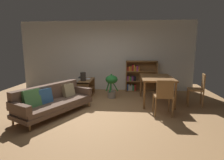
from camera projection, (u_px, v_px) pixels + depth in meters
name	position (u px, v px, depth m)	size (l,w,h in m)	color
ground_plane	(94.00, 112.00, 4.74)	(8.16, 8.16, 0.00)	#A87A4C
back_wall_panel	(106.00, 56.00, 7.15)	(6.80, 0.10, 2.70)	silver
fabric_couch	(53.00, 100.00, 4.59)	(1.60, 2.16, 0.74)	olive
media_console	(87.00, 88.00, 6.23)	(0.39, 1.07, 0.59)	brown
open_laptop	(85.00, 78.00, 6.34)	(0.42, 0.31, 0.07)	silver
desk_speaker	(83.00, 77.00, 5.96)	(0.18, 0.18, 0.29)	#2D2823
potted_floor_plant	(112.00, 83.00, 6.04)	(0.43, 0.42, 0.82)	#9E9389
dining_table	(157.00, 79.00, 5.50)	(0.93, 1.41, 0.80)	brown
dining_chair_near	(198.00, 88.00, 5.18)	(0.49, 0.48, 0.95)	olive
dining_chair_far	(164.00, 95.00, 4.44)	(0.45, 0.43, 0.92)	olive
bookshelf	(139.00, 76.00, 7.01)	(1.19, 0.30, 1.19)	olive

